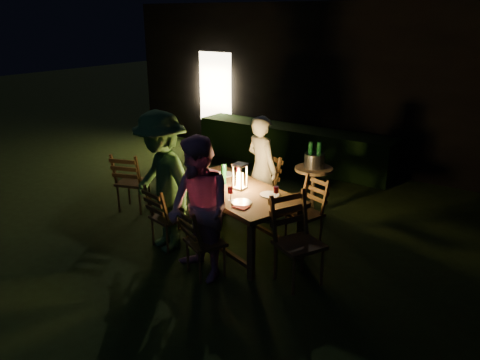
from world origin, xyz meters
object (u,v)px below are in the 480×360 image
Objects in this scene: chair_near_right at (204,253)px; bottle_table at (224,174)px; person_opp_left at (162,182)px; chair_far_left at (259,199)px; lantern at (240,178)px; side_table at (314,173)px; chair_end at (297,257)px; chair_near_left at (168,227)px; chair_far_right at (305,223)px; ice_bucket at (314,161)px; bottle_bucket_a at (310,158)px; dining_table at (235,194)px; chair_spare at (133,192)px; person_house_side at (262,168)px; person_opp_right at (199,210)px; bottle_bucket_b at (319,157)px.

bottle_table is (-0.41, 0.95, 0.65)m from chair_near_right.
person_opp_left reaches higher than chair_near_right.
chair_near_right is 0.90× the size of chair_far_left.
side_table is at bearing 75.41° from lantern.
chair_end reaches higher than chair_far_left.
chair_near_left is 1.83m from chair_far_right.
lantern reaches higher than chair_near_right.
person_opp_left is at bearing -118.34° from side_table.
bottle_bucket_a is (-0.05, -0.04, 0.05)m from ice_bucket.
bottle_bucket_a is (0.38, 1.42, 0.22)m from dining_table.
chair_near_right is at bearing -7.38° from chair_near_left.
chair_spare is at bearing -179.88° from lantern.
ice_bucket reaches higher than chair_near_right.
person_house_side is (-0.16, 0.92, 0.08)m from dining_table.
lantern is 0.30m from bottle_table.
person_house_side is at bearing 90.00° from person_opp_left.
person_opp_right is (2.15, -0.95, 0.55)m from chair_spare.
lantern reaches higher than bottle_table.
person_house_side is at bearing 118.76° from person_opp_right.
chair_spare is at bearing -177.88° from chair_near_right.
chair_near_right is 2.38m from side_table.
chair_near_left is 2.85× the size of bottle_bucket_a.
chair_far_right is 1.69m from person_opp_right.
chair_near_left is 3.26× the size of bottle_table.
person_opp_right reaches higher than chair_spare.
dining_table is 2.71× the size of side_table.
person_opp_left reaches higher than side_table.
chair_near_right is at bearing -37.96° from chair_end.
side_table is at bearing -119.20° from person_house_side.
chair_far_right is (0.94, -0.32, -0.03)m from chair_far_left.
ice_bucket is at bearing 73.02° from chair_near_left.
bottle_bucket_b is (0.05, 0.04, 0.25)m from side_table.
lantern is at bearing 121.78° from chair_near_right.
dining_table is 2.30× the size of chair_near_left.
chair_far_left is at bearing -107.30° from chair_end.
lantern reaches higher than chair_end.
chair_end is 1.60m from bottle_table.
bottle_table is (-1.40, 0.48, 0.60)m from chair_end.
person_house_side is at bearing 6.62° from chair_spare.
dining_table is 2.23× the size of chair_far_right.
ice_bucket is at bearing -132.30° from chair_end.
bottle_bucket_a is at bearing 109.51° from chair_near_right.
ice_bucket reaches higher than chair_near_left.
lantern reaches higher than bottle_bucket_a.
chair_far_right is at bearing -66.03° from bottle_bucket_a.
chair_spare is 2.82m from bottle_bucket_a.
bottle_bucket_b reaches higher than chair_near_left.
bottle_bucket_b reaches higher than chair_far_right.
lantern is at bearing -84.96° from chair_end.
bottle_table is at bearing -116.01° from ice_bucket.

